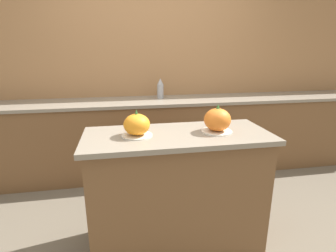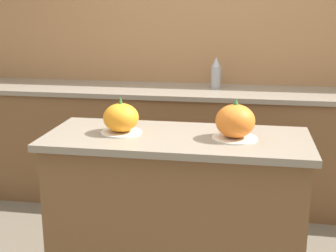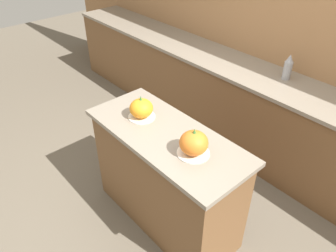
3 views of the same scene
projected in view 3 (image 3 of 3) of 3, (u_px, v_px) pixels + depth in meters
The scene contains 7 objects.
ground_plane at pixel (166, 216), 2.89m from camera, with size 12.00×12.00×0.00m, color #665B4C.
wall_back at pixel (298, 35), 3.04m from camera, with size 8.00×0.06×2.50m.
kitchen_island at pixel (166, 179), 2.62m from camera, with size 1.32×0.56×0.91m.
back_counter at pixel (262, 119), 3.32m from camera, with size 6.00×0.60×0.91m.
pumpkin_cake_left at pixel (141, 109), 2.49m from camera, with size 0.21×0.21×0.19m.
pumpkin_cake_right at pixel (194, 143), 2.13m from camera, with size 0.22×0.22×0.20m.
bottle_tall at pixel (288, 67), 2.99m from camera, with size 0.08×0.08×0.24m.
Camera 3 is at (1.43, -1.24, 2.32)m, focal length 35.00 mm.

